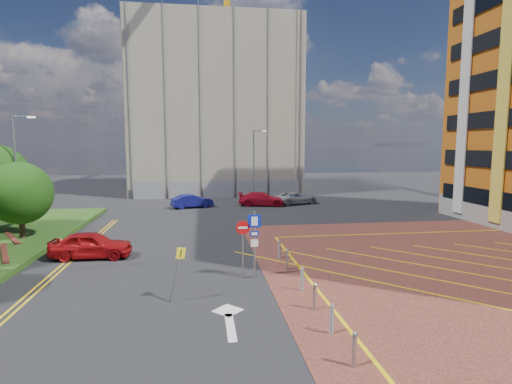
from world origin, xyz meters
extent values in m
plane|color=black|center=(0.00, 0.00, 0.00)|extent=(140.00, 140.00, 0.00)
cube|color=maroon|center=(-12.80, 6.00, 0.20)|extent=(2.29, 4.27, 0.40)
cube|color=maroon|center=(-14.20, 10.00, 0.20)|extent=(2.69, 4.06, 0.40)
cylinder|color=#3D2B1C|center=(-13.50, 10.00, 1.20)|extent=(0.36, 0.36, 1.80)
sphere|color=#0E360C|center=(-13.50, 10.00, 3.20)|extent=(4.00, 4.00, 4.00)
cylinder|color=#9EA0A8|center=(-14.50, 12.00, 4.30)|extent=(0.16, 0.16, 8.00)
cylinder|color=#9EA0A8|center=(-13.90, 12.00, 8.18)|extent=(1.20, 0.10, 0.10)
cube|color=silver|center=(-13.30, 12.00, 8.15)|extent=(0.50, 0.15, 0.12)
cylinder|color=#9EA0A8|center=(4.00, 28.00, 4.00)|extent=(0.16, 0.16, 8.00)
cylinder|color=#9EA0A8|center=(4.60, 28.00, 7.88)|extent=(1.20, 0.10, 0.10)
cube|color=silver|center=(5.20, 28.00, 7.85)|extent=(0.50, 0.15, 0.12)
cylinder|color=#9EA0A8|center=(0.50, 1.00, 1.60)|extent=(0.10, 0.10, 3.20)
cube|color=#0A1EB0|center=(0.50, 0.97, 2.75)|extent=(0.60, 0.04, 0.60)
cube|color=white|center=(0.50, 0.94, 2.75)|extent=(0.30, 0.02, 0.42)
cube|color=#0A1EB0|center=(0.50, 0.97, 2.15)|extent=(0.40, 0.04, 0.25)
cube|color=white|center=(0.50, 0.94, 2.15)|extent=(0.28, 0.02, 0.14)
cube|color=white|center=(0.50, 0.97, 1.70)|extent=(0.35, 0.04, 0.35)
cylinder|color=#9EA0A8|center=(-0.05, 1.00, 1.35)|extent=(0.08, 0.08, 2.70)
cylinder|color=red|center=(-0.05, 0.97, 2.45)|extent=(0.64, 0.04, 0.64)
cube|color=white|center=(-0.05, 0.94, 2.45)|extent=(0.44, 0.02, 0.10)
cylinder|color=#9EA0A8|center=(-3.00, -1.43, 1.10)|extent=(0.59, 0.08, 2.16)
cube|color=yellow|center=(-2.78, -1.46, 2.00)|extent=(0.41, 0.41, 0.54)
cylinder|color=#9EA0A8|center=(2.30, -7.00, 0.47)|extent=(0.14, 0.14, 0.90)
cylinder|color=black|center=(2.30, -5.00, 0.47)|extent=(0.14, 0.14, 0.90)
cylinder|color=#9EA0A8|center=(2.30, -3.00, 0.47)|extent=(0.14, 0.14, 0.90)
cylinder|color=black|center=(2.30, -1.00, 0.47)|extent=(0.14, 0.14, 0.90)
cylinder|color=#9EA0A8|center=(2.30, 2.00, 0.47)|extent=(0.14, 0.14, 0.90)
cylinder|color=black|center=(2.30, 4.00, 0.47)|extent=(0.14, 0.14, 0.90)
cube|color=gray|center=(0.00, 40.00, 11.00)|extent=(21.20, 19.20, 22.00)
cube|color=orange|center=(2.00, 42.00, 17.00)|extent=(0.90, 0.90, 34.00)
cube|color=gray|center=(1.00, 30.00, 1.00)|extent=(21.60, 0.06, 2.00)
imported|color=#A80E12|center=(-8.09, 5.56, 0.74)|extent=(4.42, 1.88, 1.49)
imported|color=navy|center=(-2.92, 22.90, 0.68)|extent=(4.38, 2.59, 1.36)
imported|color=red|center=(4.25, 23.32, 0.70)|extent=(5.15, 2.90, 1.41)
imported|color=silver|center=(8.06, 23.98, 0.65)|extent=(5.16, 3.60, 1.31)
camera|label=1|loc=(-1.90, -17.20, 6.29)|focal=28.00mm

